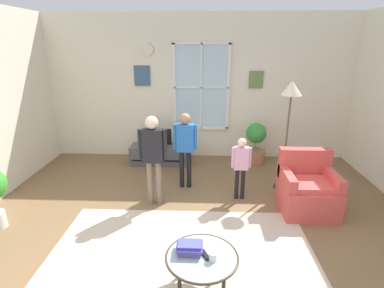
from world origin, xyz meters
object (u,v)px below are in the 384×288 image
at_px(person_blue_shirt, 185,142).
at_px(remote_near_cup, 199,246).
at_px(person_pink_shirt, 241,162).
at_px(floor_lamp, 291,100).
at_px(remote_near_books, 205,255).
at_px(tv_stand, 160,154).
at_px(armchair, 307,189).
at_px(cup, 213,257).
at_px(potted_plant_by_window, 256,143).
at_px(television, 159,137).
at_px(person_black_shirt, 153,151).
at_px(book_stack, 190,248).
at_px(coffee_table, 202,258).

bearing_deg(person_blue_shirt, remote_near_cup, -82.80).
distance_m(person_pink_shirt, floor_lamp, 1.24).
distance_m(remote_near_books, remote_near_cup, 0.14).
relative_size(tv_stand, armchair, 1.34).
bearing_deg(remote_near_cup, person_blue_shirt, 97.20).
bearing_deg(cup, potted_plant_by_window, 74.36).
xyz_separation_m(cup, floor_lamp, (1.25, 2.34, 1.06)).
relative_size(television, person_blue_shirt, 0.39).
bearing_deg(person_black_shirt, television, 95.67).
bearing_deg(person_blue_shirt, remote_near_books, -81.69).
relative_size(book_stack, remote_near_books, 1.82).
bearing_deg(person_black_shirt, cup, -64.15).
bearing_deg(tv_stand, person_pink_shirt, -43.97).
distance_m(cup, potted_plant_by_window, 3.57).
bearing_deg(remote_near_books, cup, -37.91).
distance_m(tv_stand, coffee_table, 3.43).
relative_size(coffee_table, floor_lamp, 0.39).
xyz_separation_m(remote_near_cup, person_pink_shirt, (0.61, 1.74, 0.21)).
bearing_deg(armchair, potted_plant_by_window, 104.41).
bearing_deg(tv_stand, floor_lamp, -24.31).
distance_m(remote_near_cup, floor_lamp, 2.78).
relative_size(tv_stand, television, 2.32).
xyz_separation_m(television, person_black_shirt, (0.16, -1.63, 0.30)).
height_order(armchair, floor_lamp, floor_lamp).
distance_m(tv_stand, potted_plant_by_window, 1.98).
height_order(tv_stand, armchair, armchair).
bearing_deg(coffee_table, book_stack, 157.46).
bearing_deg(floor_lamp, person_blue_shirt, -178.67).
bearing_deg(remote_near_books, person_blue_shirt, 98.31).
bearing_deg(television, remote_near_books, -74.29).
bearing_deg(tv_stand, person_black_shirt, -84.34).
distance_m(television, floor_lamp, 2.64).
height_order(cup, remote_near_cup, cup).
bearing_deg(armchair, person_blue_shirt, 160.12).
xyz_separation_m(armchair, cup, (-1.42, -1.64, 0.13)).
distance_m(book_stack, person_blue_shirt, 2.23).
height_order(remote_near_cup, potted_plant_by_window, potted_plant_by_window).
xyz_separation_m(person_black_shirt, potted_plant_by_window, (1.80, 1.71, -0.43)).
distance_m(tv_stand, television, 0.37).
relative_size(coffee_table, person_blue_shirt, 0.55).
bearing_deg(cup, remote_near_cup, 125.59).
bearing_deg(coffee_table, person_black_shirt, 113.64).
distance_m(tv_stand, person_pink_shirt, 2.10).
bearing_deg(book_stack, cup, -24.43).
relative_size(remote_near_books, potted_plant_by_window, 0.17).
distance_m(coffee_table, cup, 0.13).
relative_size(coffee_table, person_black_shirt, 0.52).
relative_size(tv_stand, person_pink_shirt, 1.16).
relative_size(remote_near_cup, potted_plant_by_window, 0.17).
bearing_deg(person_pink_shirt, tv_stand, 136.03).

